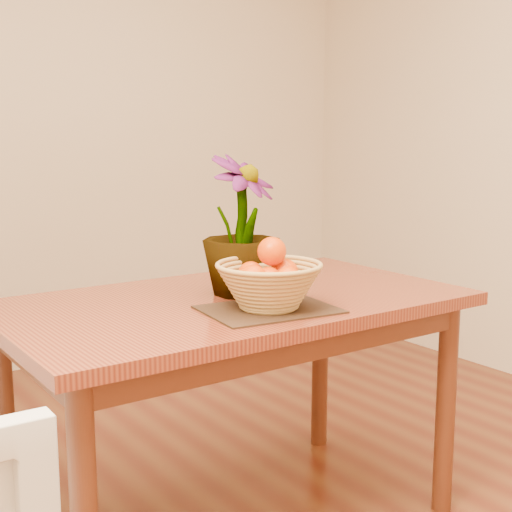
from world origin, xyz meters
TOP-DOWN VIEW (x-y plane):
  - wall_back at (0.00, 2.25)m, footprint 4.00×0.02m
  - table at (0.00, 0.30)m, footprint 1.40×0.80m
  - placemat at (-0.01, 0.10)m, footprint 0.39×0.31m
  - wicker_basket at (-0.01, 0.10)m, footprint 0.30×0.30m
  - orange_pile at (-0.00, 0.11)m, footprint 0.22×0.21m
  - potted_plant at (0.04, 0.32)m, footprint 0.33×0.33m

SIDE VIEW (x-z plane):
  - table at x=0.00m, z-range 0.29..1.04m
  - placemat at x=-0.01m, z-range 0.75..0.76m
  - wicker_basket at x=-0.01m, z-range 0.75..0.88m
  - orange_pile at x=0.00m, z-range 0.79..0.93m
  - potted_plant at x=0.04m, z-range 0.75..1.18m
  - wall_back at x=0.00m, z-range 0.00..2.70m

